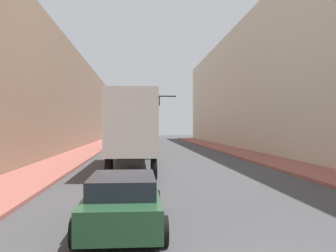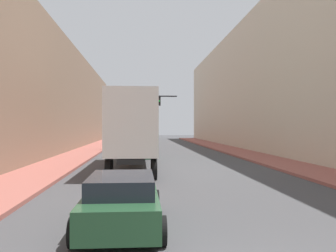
{
  "view_description": "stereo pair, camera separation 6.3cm",
  "coord_description": "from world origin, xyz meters",
  "views": [
    {
      "loc": [
        -2.09,
        -5.03,
        2.52
      ],
      "look_at": [
        -0.73,
        12.35,
        2.53
      ],
      "focal_mm": 40.0,
      "sensor_mm": 36.0,
      "label": 1
    },
    {
      "loc": [
        -2.02,
        -5.04,
        2.52
      ],
      "look_at": [
        -0.73,
        12.35,
        2.53
      ],
      "focal_mm": 40.0,
      "sensor_mm": 36.0,
      "label": 2
    }
  ],
  "objects": [
    {
      "name": "sidewalk_right",
      "position": [
        7.27,
        30.0,
        0.07
      ],
      "size": [
        3.06,
        80.0,
        0.15
      ],
      "color": "#9E564C",
      "rests_on": "ground"
    },
    {
      "name": "sidewalk_left",
      "position": [
        -7.27,
        30.0,
        0.07
      ],
      "size": [
        3.06,
        80.0,
        0.15
      ],
      "color": "#9E564C",
      "rests_on": "ground"
    },
    {
      "name": "building_right",
      "position": [
        11.79,
        30.0,
        6.96
      ],
      "size": [
        6.0,
        80.0,
        13.92
      ],
      "color": "beige",
      "rests_on": "ground"
    },
    {
      "name": "building_left",
      "position": [
        -11.79,
        30.0,
        5.42
      ],
      "size": [
        6.0,
        80.0,
        10.84
      ],
      "color": "#846B56",
      "rests_on": "ground"
    },
    {
      "name": "semi_truck",
      "position": [
        -2.45,
        18.38,
        2.4
      ],
      "size": [
        2.46,
        14.56,
        4.28
      ],
      "color": "silver",
      "rests_on": "ground"
    },
    {
      "name": "sedan_car",
      "position": [
        -2.49,
        4.4,
        0.64
      ],
      "size": [
        2.02,
        4.49,
        1.31
      ],
      "color": "#234C2D",
      "rests_on": "ground"
    },
    {
      "name": "traffic_signal_gantry",
      "position": [
        -3.49,
        32.9,
        4.26
      ],
      "size": [
        7.39,
        0.35,
        5.87
      ],
      "color": "black",
      "rests_on": "ground"
    }
  ]
}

